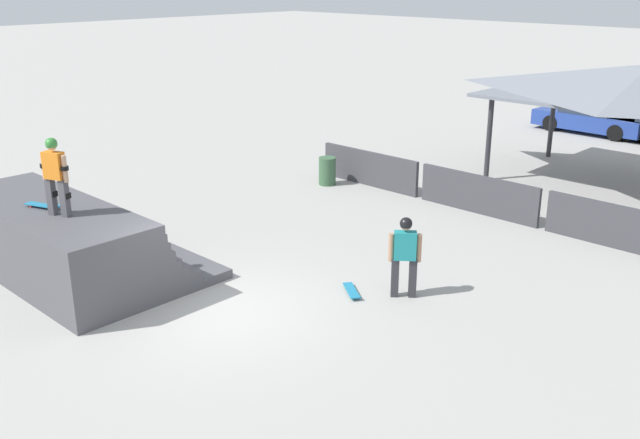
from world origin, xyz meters
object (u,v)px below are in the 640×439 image
Objects in this scene: skateboard_on_ground at (352,291)px; trash_bin at (327,171)px; skateboard_on_deck at (44,205)px; parked_car_blue at (591,118)px; skater_on_deck at (55,171)px; bystander_walking at (405,251)px.

skateboard_on_ground is 7.94m from trash_bin.
skateboard_on_deck is 0.19× the size of parked_car_blue.
trash_bin is (-1.42, 9.29, -2.09)m from skater_on_deck.
skateboard_on_ground is at bearing 20.01° from skater_on_deck.
skater_on_deck is at bearing -103.05° from skateboard_on_ground.
skater_on_deck reaches higher than bystander_walking.
skateboard_on_deck reaches higher than bystander_walking.
parked_car_blue is at bearing 78.58° from trash_bin.
parked_car_blue is (-3.19, 18.29, 0.54)m from skateboard_on_ground.
skateboard_on_ground is (-0.82, -0.64, -0.93)m from bystander_walking.
parked_car_blue reaches higher than skateboard_on_ground.
skater_on_deck is 6.33m from skateboard_on_ground.
parked_car_blue reaches higher than trash_bin.
skater_on_deck reaches higher than skateboard_on_ground.
bystander_walking is at bearing 16.71° from skateboard_on_deck.
skateboard_on_deck is 1.11× the size of skateboard_on_ground.
skateboard_on_deck is at bearing 159.20° from skater_on_deck.
trash_bin is 0.19× the size of parked_car_blue.
skater_on_deck reaches higher than skateboard_on_deck.
skateboard_on_deck reaches higher than trash_bin.
trash_bin is at bearing 73.73° from skateboard_on_deck.
skater_on_deck is at bearing -20.21° from skateboard_on_deck.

